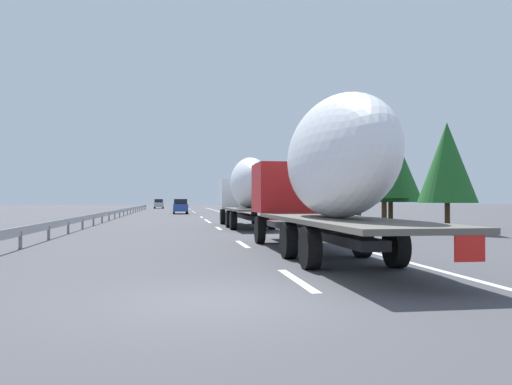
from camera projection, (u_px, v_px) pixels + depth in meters
name	position (u px, v px, depth m)	size (l,w,h in m)	color
ground_plane	(183.00, 218.00, 48.31)	(260.00, 260.00, 0.00)	#424247
lane_stripe_0	(297.00, 280.00, 11.03)	(3.20, 0.20, 0.01)	white
lane_stripe_1	(243.00, 244.00, 19.92)	(3.20, 0.20, 0.01)	white
lane_stripe_2	(219.00, 228.00, 30.84)	(3.20, 0.20, 0.01)	white
lane_stripe_3	(209.00, 222.00, 39.55)	(3.20, 0.20, 0.01)	white
lane_stripe_4	(206.00, 220.00, 43.11)	(3.20, 0.20, 0.01)	white
lane_stripe_5	(202.00, 217.00, 50.80)	(3.20, 0.20, 0.01)	white
lane_stripe_6	(195.00, 212.00, 69.31)	(3.20, 0.20, 0.01)	white
lane_stripe_7	(193.00, 211.00, 76.79)	(3.20, 0.20, 0.01)	white
lane_stripe_8	(190.00, 209.00, 90.79)	(3.20, 0.20, 0.01)	white
lane_stripe_9	(189.00, 209.00, 98.09)	(3.20, 0.20, 0.01)	white
edge_line_right	(236.00, 216.00, 54.09)	(110.00, 0.20, 0.01)	white
truck_lead	(247.00, 189.00, 32.16)	(12.07, 2.55, 4.16)	silver
truck_trailing	(324.00, 171.00, 15.43)	(14.35, 2.55, 4.49)	#B21919
car_blue_sedan	(180.00, 206.00, 62.77)	(4.77, 1.75, 1.77)	#28479E
car_silver_hatch	(159.00, 204.00, 99.47)	(4.43, 1.76, 1.79)	#ADB2B7
road_sign	(255.00, 192.00, 49.68)	(0.10, 0.90, 3.47)	gray
tree_0	(359.00, 174.00, 40.49)	(2.68, 2.68, 5.79)	#472D19
tree_1	(272.00, 182.00, 76.67)	(3.47, 3.47, 6.57)	#472D19
tree_2	(384.00, 154.00, 31.91)	(2.92, 2.92, 7.15)	#472D19
tree_3	(390.00, 163.00, 33.30)	(3.98, 3.98, 6.50)	#472D19
tree_4	(447.00, 163.00, 26.84)	(2.99, 2.99, 5.66)	#472D19
guardrail_median	(120.00, 211.00, 50.37)	(94.00, 0.10, 0.76)	#9EA0A5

